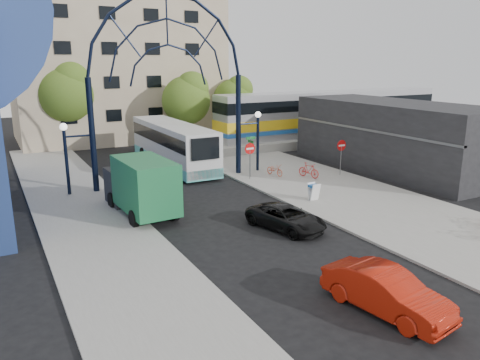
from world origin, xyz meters
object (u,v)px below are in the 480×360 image
tree_north_a (188,98)px  tree_north_c (235,97)px  gateway_arch (168,50)px  do_not_enter_sign (341,149)px  green_truck (140,186)px  sandwich_board (314,189)px  bike_near_a (275,170)px  red_sedan (386,291)px  stop_sign (250,152)px  black_suv (286,218)px  tree_north_b (66,91)px  street_name_sign (251,148)px  bike_near_b (309,170)px  train_car (332,112)px  city_bus (173,144)px

tree_north_a → tree_north_c: tree_north_a is taller
gateway_arch → tree_north_c: gateway_arch is taller
do_not_enter_sign → green_truck: (-14.78, -1.34, -0.43)m
sandwich_board → bike_near_a: sandwich_board is taller
red_sedan → stop_sign: bearing=65.4°
gateway_arch → red_sedan: bearing=-89.5°
green_truck → black_suv: 7.92m
tree_north_b → stop_sign: bearing=-64.2°
red_sedan → tree_north_b: bearing=87.2°
red_sedan → bike_near_a: red_sedan is taller
do_not_enter_sign → street_name_sign: size_ratio=0.89×
street_name_sign → tree_north_b: bearing=117.7°
tree_north_a → do_not_enter_sign: bearing=-73.0°
gateway_arch → bike_near_a: 10.74m
green_truck → bike_near_a: green_truck is taller
gateway_arch → bike_near_b: (8.59, -3.54, -7.93)m
do_not_enter_sign → tree_north_c: size_ratio=0.38×
tree_north_c → red_sedan: bearing=-110.0°
do_not_enter_sign → tree_north_c: bearing=86.4°
train_car → city_bus: (-18.16, -3.33, -1.17)m
bike_near_a → tree_north_c: bearing=60.7°
tree_north_b → bike_near_a: size_ratio=5.26×
train_car → sandwich_board: bearing=-131.9°
tree_north_b → bike_near_b: tree_north_b is taller
do_not_enter_sign → black_suv: 11.74m
do_not_enter_sign → street_name_sign: bearing=155.8°
city_bus → black_suv: bearing=-90.5°
street_name_sign → sandwich_board: 6.78m
stop_sign → tree_north_b: tree_north_b is taller
bike_near_b → red_sedan: bearing=-135.2°
street_name_sign → red_sedan: (-5.03, -17.56, -1.41)m
tree_north_a → bike_near_b: (2.47, -15.47, -3.98)m
train_car → red_sedan: 33.54m
street_name_sign → tree_north_c: 16.95m
do_not_enter_sign → street_name_sign: (-5.80, 2.60, 0.15)m
city_bus → black_suv: city_bus is taller
tree_north_b → city_bus: tree_north_b is taller
train_car → red_sedan: train_car is taller
bike_near_a → street_name_sign: bearing=151.8°
city_bus → red_sedan: size_ratio=2.77×
train_car → green_truck: 27.30m
stop_sign → tree_north_b: 20.18m
tree_north_a → city_bus: bearing=-120.5°
stop_sign → train_car: (15.20, 10.00, 0.91)m
gateway_arch → bike_near_b: size_ratio=8.11×
bike_near_a → sandwich_board: bearing=-112.7°
train_car → tree_north_c: 9.95m
gateway_arch → do_not_enter_sign: bearing=-20.0°
tree_north_b → green_truck: (0.09, -21.26, -3.72)m
gateway_arch → city_bus: size_ratio=1.13×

